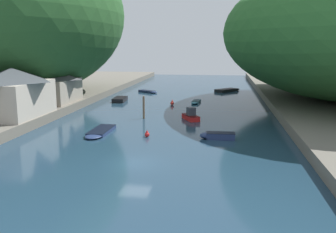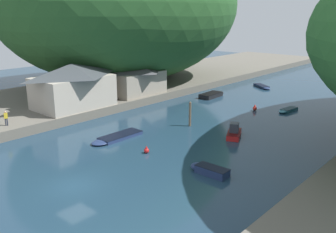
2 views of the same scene
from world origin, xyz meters
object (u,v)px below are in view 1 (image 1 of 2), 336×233
object	(u,v)px
boat_moored_right	(99,132)
boat_white_cruiser	(216,136)
boat_cabin_cruiser	(121,99)
boat_far_right_bank	(149,92)
boat_navy_launch	(229,90)
channel_buoy_far	(147,134)
channel_buoy_near	(172,103)
boathouse_shed	(51,85)
waterfront_building	(13,91)
boat_yellow_tender	(196,102)
boat_near_quay	(190,116)

from	to	relation	value
boat_moored_right	boat_white_cruiser	xyz separation A→B (m)	(12.89, -0.46, 0.15)
boat_cabin_cruiser	boat_far_right_bank	distance (m)	12.27
boat_navy_launch	channel_buoy_far	size ratio (longest dim) A/B	7.94
channel_buoy_near	boathouse_shed	bearing A→B (deg)	-157.63
channel_buoy_near	boat_far_right_bank	bearing A→B (deg)	114.22
waterfront_building	boat_yellow_tender	world-z (taller)	waterfront_building
boat_moored_right	boat_near_quay	bearing A→B (deg)	-133.32
boat_moored_right	channel_buoy_near	xyz separation A→B (m)	(5.36, 21.32, 0.16)
boat_yellow_tender	boat_cabin_cruiser	bearing A→B (deg)	2.35
waterfront_building	boat_navy_launch	xyz separation A→B (m)	(26.45, 38.69, -3.91)
waterfront_building	boathouse_shed	bearing A→B (deg)	92.89
boat_white_cruiser	boat_cabin_cruiser	bearing A→B (deg)	33.35
waterfront_building	channel_buoy_near	xyz separation A→B (m)	(16.93, 18.54, -3.85)
boathouse_shed	boat_cabin_cruiser	world-z (taller)	boathouse_shed
boat_navy_launch	boat_cabin_cruiser	bearing A→B (deg)	-96.90
boathouse_shed	channel_buoy_far	distance (m)	23.28
boat_moored_right	boat_far_right_bank	xyz separation A→B (m)	(-1.58, 36.73, 0.02)
boat_white_cruiser	boathouse_shed	bearing A→B (deg)	58.91
boat_white_cruiser	channel_buoy_near	size ratio (longest dim) A/B	4.09
boat_moored_right	channel_buoy_near	distance (m)	21.98
waterfront_building	boat_moored_right	xyz separation A→B (m)	(11.58, -2.77, -4.01)
boat_far_right_bank	channel_buoy_far	xyz separation A→B (m)	(7.10, -37.37, 0.09)
boat_near_quay	boat_far_right_bank	xyz separation A→B (m)	(-10.81, 27.01, -0.28)
boathouse_shed	channel_buoy_near	xyz separation A→B (m)	(17.51, 7.21, -3.44)
boat_far_right_bank	boat_yellow_tender	bearing A→B (deg)	74.41
boat_moored_right	boat_navy_launch	world-z (taller)	boat_navy_launch
boathouse_shed	boat_cabin_cruiser	distance (m)	13.69
waterfront_building	boat_white_cruiser	distance (m)	24.98
boathouse_shed	boat_near_quay	distance (m)	22.07
boat_yellow_tender	channel_buoy_far	size ratio (longest dim) A/B	4.91
boathouse_shed	boat_near_quay	size ratio (longest dim) A/B	2.17
channel_buoy_near	boat_near_quay	bearing A→B (deg)	-71.53
boat_near_quay	channel_buoy_near	bearing A→B (deg)	82.52
boat_moored_right	boat_navy_launch	size ratio (longest dim) A/B	1.04
waterfront_building	boat_moored_right	distance (m)	12.56
waterfront_building	boat_moored_right	size ratio (longest dim) A/B	1.63
boat_white_cruiser	channel_buoy_near	bearing A→B (deg)	18.18
boat_near_quay	channel_buoy_far	xyz separation A→B (m)	(-3.71, -10.36, -0.19)
boat_navy_launch	boat_near_quay	world-z (taller)	boat_near_quay
boat_yellow_tender	boat_navy_launch	bearing A→B (deg)	-101.75
boat_moored_right	boat_far_right_bank	bearing A→B (deg)	-87.35
boat_navy_launch	boat_far_right_bank	bearing A→B (deg)	-121.94
boat_cabin_cruiser	channel_buoy_near	size ratio (longest dim) A/B	6.17
boat_cabin_cruiser	boat_yellow_tender	size ratio (longest dim) A/B	1.45
boat_navy_launch	boat_white_cruiser	xyz separation A→B (m)	(-1.99, -41.92, 0.06)
waterfront_building	boat_moored_right	bearing A→B (deg)	-13.47
boat_far_right_bank	channel_buoy_far	world-z (taller)	channel_buoy_far
boat_cabin_cruiser	boat_white_cruiser	world-z (taller)	boat_white_cruiser
boat_far_right_bank	channel_buoy_near	distance (m)	16.90
boat_near_quay	boat_far_right_bank	world-z (taller)	boat_near_quay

